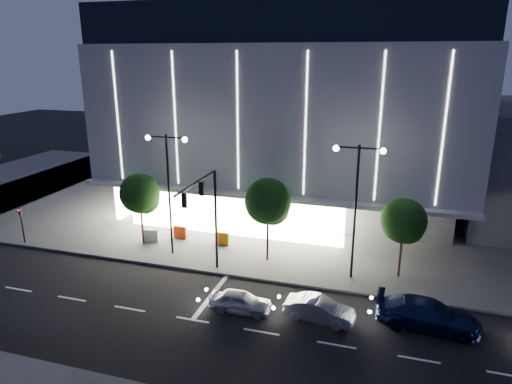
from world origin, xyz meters
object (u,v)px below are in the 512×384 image
object	(u,v)px
traffic_mast	(207,207)
street_lamp_east	(356,193)
tree_right	(404,223)
barrier_a	(180,232)
ped_signal_far	(22,221)
street_lamp_west	(168,177)
tree_left	(140,196)
barrier_b	(151,236)
car_third	(428,314)
tree_mid	(268,204)
car_second	(319,310)
car_lead	(240,301)
barrier_c	(222,239)

from	to	relation	value
traffic_mast	street_lamp_east	distance (m)	9.43
tree_right	barrier_a	world-z (taller)	tree_right
ped_signal_far	street_lamp_west	bearing A→B (deg)	7.13
traffic_mast	tree_left	bearing A→B (deg)	152.16
barrier_a	barrier_b	size ratio (longest dim) A/B	1.00
street_lamp_west	car_third	world-z (taller)	street_lamp_west
barrier_a	street_lamp_west	bearing A→B (deg)	-71.42
street_lamp_east	tree_mid	xyz separation A→B (m)	(-5.97, 1.02, -1.62)
traffic_mast	car_second	world-z (taller)	traffic_mast
tree_mid	car_second	bearing A→B (deg)	-53.76
car_lead	barrier_b	xyz separation A→B (m)	(-9.82, 7.33, 0.03)
tree_left	car_lead	xyz separation A→B (m)	(10.24, -6.86, -3.41)
tree_mid	barrier_b	size ratio (longest dim) A/B	5.59
tree_right	car_third	bearing A→B (deg)	-74.95
traffic_mast	street_lamp_west	distance (m)	4.89
tree_mid	tree_left	bearing A→B (deg)	-180.00
street_lamp_east	barrier_a	world-z (taller)	street_lamp_east
traffic_mast	tree_mid	size ratio (longest dim) A/B	1.15
ped_signal_far	barrier_c	world-z (taller)	ped_signal_far
street_lamp_east	ped_signal_far	distance (m)	25.37
tree_left	tree_right	world-z (taller)	tree_left
ped_signal_far	barrier_b	xyz separation A→B (m)	(9.44, 2.99, -1.24)
street_lamp_west	tree_right	xyz separation A→B (m)	(16.03, 1.02, -2.07)
tree_right	car_lead	size ratio (longest dim) A/B	1.52
street_lamp_east	car_lead	distance (m)	9.77
car_second	barrier_a	size ratio (longest dim) A/B	3.56
tree_left	tree_mid	bearing A→B (deg)	0.00
tree_left	street_lamp_west	bearing A→B (deg)	-18.94
tree_right	car_third	size ratio (longest dim) A/B	1.01
street_lamp_east	tree_right	bearing A→B (deg)	18.63
car_lead	barrier_b	distance (m)	12.25
traffic_mast	barrier_b	xyz separation A→B (m)	(-6.55, 4.15, -4.38)
car_lead	barrier_b	world-z (taller)	car_lead
ped_signal_far	tree_right	size ratio (longest dim) A/B	0.54
car_third	car_lead	bearing A→B (deg)	100.32
street_lamp_east	tree_right	size ratio (longest dim) A/B	1.63
car_lead	traffic_mast	bearing A→B (deg)	43.56
tree_left	barrier_b	xyz separation A→B (m)	(0.42, 0.46, -3.38)
tree_mid	car_lead	size ratio (longest dim) A/B	1.69
ped_signal_far	tree_left	size ratio (longest dim) A/B	0.52
street_lamp_west	tree_right	size ratio (longest dim) A/B	1.63
car_lead	street_lamp_east	bearing A→B (deg)	-46.68
tree_mid	car_third	size ratio (longest dim) A/B	1.13
tree_left	barrier_b	world-z (taller)	tree_left
tree_left	tree_mid	xyz separation A→B (m)	(10.00, 0.00, 0.30)
traffic_mast	tree_mid	world-z (taller)	traffic_mast
barrier_c	car_third	bearing A→B (deg)	-23.23
ped_signal_far	car_second	world-z (taller)	ped_signal_far
barrier_c	ped_signal_far	bearing A→B (deg)	-162.71
tree_right	tree_mid	bearing A→B (deg)	180.00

